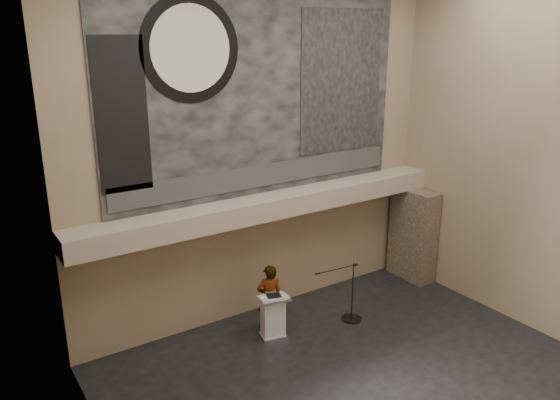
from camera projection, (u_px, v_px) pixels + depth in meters
floor at (364, 383)px, 11.44m from camera, size 10.00×10.00×0.00m
wall_back at (262, 151)px, 13.34m from camera, size 10.00×0.02×8.50m
wall_left at (106, 246)px, 7.53m from camera, size 0.02×8.00×8.50m
wall_right at (533, 156)px, 12.79m from camera, size 0.02×8.00×8.50m
soffit at (271, 206)px, 13.41m from camera, size 10.00×0.80×0.50m
sprinkler_left at (214, 229)px, 12.62m from camera, size 0.04×0.04×0.06m
sprinkler_right at (332, 204)px, 14.46m from camera, size 0.04×0.04×0.06m
banner at (262, 91)px, 12.88m from camera, size 8.00×0.05×5.00m
banner_text_strip at (264, 175)px, 13.47m from camera, size 7.76×0.02×0.55m
banner_clock_rim at (191, 49)px, 11.60m from camera, size 2.30×0.02×2.30m
banner_clock_face at (191, 49)px, 11.58m from camera, size 1.84×0.02×1.84m
banner_building_print at (342, 82)px, 14.08m from camera, size 2.60×0.02×3.60m
banner_brick_print at (122, 116)px, 11.15m from camera, size 1.10×0.02×3.20m
stone_pier at (413, 234)px, 15.98m from camera, size 0.60×1.40×2.70m
lectern at (273, 317)px, 13.00m from camera, size 0.75×0.61×1.13m
binder at (274, 296)px, 12.79m from camera, size 0.39×0.35×0.04m
papers at (267, 298)px, 12.74m from camera, size 0.29×0.33×0.00m
speaker_person at (269, 298)px, 13.23m from camera, size 0.73×0.59×1.73m
mic_stand at (350, 312)px, 13.88m from camera, size 1.36×0.52×1.57m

